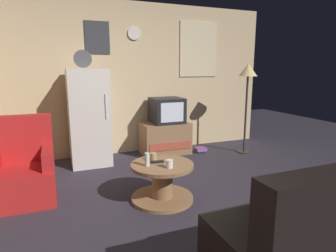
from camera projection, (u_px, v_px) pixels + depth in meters
name	position (u px, v px, depth m)	size (l,w,h in m)	color
ground_plane	(191.00, 210.00, 3.10)	(12.00, 12.00, 0.00)	#2D2833
wall_with_art	(131.00, 79.00, 5.08)	(5.20, 0.12, 2.62)	#D1B284
fridge	(89.00, 117.00, 4.47)	(0.60, 0.62, 1.77)	silver
tv_stand	(165.00, 138.00, 5.12)	(0.84, 0.53, 0.56)	#8E6642
crt_tv	(167.00, 110.00, 5.04)	(0.54, 0.51, 0.44)	black
standing_lamp	(248.00, 77.00, 4.96)	(0.32, 0.32, 1.59)	#332D28
coffee_table	(162.00, 182.00, 3.30)	(0.72, 0.72, 0.44)	#8E6642
wine_glass	(147.00, 159.00, 3.17)	(0.05, 0.05, 0.15)	silver
mug_ceramic_white	(169.00, 164.00, 3.11)	(0.08, 0.08, 0.09)	silver
mug_ceramic_tan	(153.00, 157.00, 3.37)	(0.08, 0.08, 0.09)	tan
remote_control	(157.00, 162.00, 3.29)	(0.15, 0.04, 0.02)	black
armchair	(23.00, 171.00, 3.30)	(0.68, 0.68, 0.96)	red
couch	(330.00, 233.00, 2.11)	(1.70, 0.80, 0.92)	black
book_stack	(200.00, 150.00, 5.24)	(0.21, 0.18, 0.08)	gray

